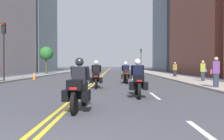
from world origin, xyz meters
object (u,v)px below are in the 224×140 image
motorcycle_2 (96,77)px  pedestrian_1 (203,71)px  pedestrian_0 (175,70)px  street_tree_0 (46,54)px  pedestrian_2 (216,73)px  motorcycle_3 (126,75)px  traffic_light_far (141,56)px  traffic_light_near (4,41)px  motorcycle_1 (138,81)px  traffic_cone_1 (34,76)px  motorcycle_0 (79,89)px

motorcycle_2 → pedestrian_1: bearing=28.0°
pedestrian_0 → street_tree_0: (-16.47, 8.75, 2.16)m
pedestrian_1 → pedestrian_2: 5.58m
motorcycle_3 → traffic_light_far: 31.28m
motorcycle_3 → traffic_light_near: 9.95m
motorcycle_1 → pedestrian_0: 16.80m
traffic_light_near → traffic_light_far: traffic_light_near is taller
traffic_cone_1 → pedestrian_0: 14.55m
traffic_cone_1 → traffic_light_near: (-1.43, -2.86, 2.86)m
traffic_light_near → traffic_light_far: size_ratio=1.00×
motorcycle_2 → traffic_light_far: bearing=76.8°
motorcycle_2 → pedestrian_0: pedestrian_0 is taller
traffic_cone_1 → traffic_light_far: traffic_light_far is taller
motorcycle_2 → motorcycle_3: 4.22m
motorcycle_1 → pedestrian_1: size_ratio=1.30×
traffic_light_far → pedestrian_0: traffic_light_far is taller
motorcycle_2 → motorcycle_0: bearing=-92.5°
pedestrian_2 → traffic_light_near: bearing=-4.0°
pedestrian_0 → pedestrian_1: 7.17m
traffic_light_far → pedestrian_0: 22.82m
traffic_light_near → motorcycle_1: bearing=-41.6°
pedestrian_2 → street_tree_0: 26.48m
motorcycle_2 → pedestrian_2: bearing=-8.3°
motorcycle_0 → traffic_light_near: 14.15m
motorcycle_2 → pedestrian_2: size_ratio=1.23×
motorcycle_0 → motorcycle_2: bearing=92.8°
traffic_light_far → motorcycle_0: bearing=-99.0°
motorcycle_2 → pedestrian_0: 14.16m
motorcycle_3 → pedestrian_1: bearing=6.0°
motorcycle_2 → pedestrian_1: (8.06, 4.73, 0.22)m
motorcycle_0 → traffic_light_near: (-7.61, 11.64, 2.58)m
pedestrian_2 → street_tree_0: bearing=-37.5°
motorcycle_3 → pedestrian_1: 6.20m
motorcycle_0 → traffic_light_near: size_ratio=0.48×
pedestrian_0 → traffic_cone_1: bearing=71.4°
motorcycle_3 → street_tree_0: 20.16m
pedestrian_0 → pedestrian_2: pedestrian_2 is taller
motorcycle_3 → pedestrian_0: (5.74, 8.15, 0.21)m
pedestrian_0 → pedestrian_2: size_ratio=0.93×
traffic_light_far → pedestrian_1: (1.46, -29.84, -2.31)m
motorcycle_3 → traffic_cone_1: (-8.13, 3.78, -0.28)m
traffic_cone_1 → pedestrian_2: 15.35m
traffic_light_near → pedestrian_2: traffic_light_near is taller
motorcycle_0 → motorcycle_3: size_ratio=0.99×
motorcycle_2 → street_tree_0: bearing=110.7°
motorcycle_0 → traffic_cone_1: 15.77m
motorcycle_2 → traffic_light_near: bearing=146.1°
motorcycle_0 → pedestrian_1: bearing=58.3°
motorcycle_2 → traffic_light_near: (-7.62, 4.67, 2.57)m
motorcycle_1 → pedestrian_1: 10.54m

